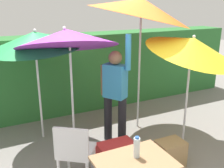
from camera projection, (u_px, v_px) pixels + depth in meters
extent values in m
plane|color=gray|center=(120.00, 154.00, 4.19)|extent=(24.00, 24.00, 0.00)
cube|color=#2D7033|center=(75.00, 72.00, 5.80)|extent=(8.00, 0.70, 1.67)
cylinder|color=silver|center=(72.00, 100.00, 4.13)|extent=(0.04, 0.04, 1.70)
cone|color=purple|center=(67.00, 38.00, 3.83)|extent=(1.55, 1.54, 0.72)
sphere|color=silver|center=(64.00, 28.00, 3.78)|extent=(0.05, 0.05, 0.05)
cylinder|color=silver|center=(139.00, 75.00, 4.81)|extent=(0.04, 0.04, 2.09)
cone|color=#EA5919|center=(141.00, 8.00, 4.48)|extent=(1.87, 1.83, 0.80)
cylinder|color=silver|center=(186.00, 100.00, 4.31)|extent=(0.04, 0.04, 1.56)
cone|color=yellow|center=(192.00, 46.00, 4.06)|extent=(1.50, 1.46, 0.76)
sphere|color=silver|center=(194.00, 37.00, 4.05)|extent=(0.05, 0.05, 0.05)
cylinder|color=silver|center=(40.00, 95.00, 4.49)|extent=(0.04, 0.04, 1.62)
cone|color=green|center=(35.00, 40.00, 4.20)|extent=(1.53, 1.52, 0.44)
sphere|color=silver|center=(35.00, 30.00, 4.14)|extent=(0.05, 0.05, 0.05)
cylinder|color=black|center=(122.00, 121.00, 4.40)|extent=(0.14, 0.14, 0.82)
cylinder|color=black|center=(108.00, 118.00, 4.54)|extent=(0.14, 0.14, 0.82)
cube|color=#338EC6|center=(115.00, 81.00, 4.26)|extent=(0.38, 0.42, 0.56)
sphere|color=#8C6647|center=(115.00, 58.00, 4.14)|extent=(0.22, 0.22, 0.22)
cylinder|color=#338EC6|center=(128.00, 52.00, 4.00)|extent=(0.12, 0.12, 0.56)
cylinder|color=#8C6647|center=(103.00, 80.00, 4.38)|extent=(0.12, 0.12, 0.52)
cylinder|color=silver|center=(94.00, 160.00, 3.66)|extent=(0.04, 0.04, 0.44)
cylinder|color=silver|center=(68.00, 157.00, 3.72)|extent=(0.04, 0.04, 0.44)
cube|color=silver|center=(77.00, 150.00, 3.44)|extent=(0.61, 0.61, 0.05)
cube|color=silver|center=(71.00, 143.00, 3.19)|extent=(0.38, 0.29, 0.40)
cube|color=red|center=(117.00, 156.00, 3.81)|extent=(0.54, 0.36, 0.38)
cube|color=#9E7A4C|center=(170.00, 153.00, 3.85)|extent=(0.40, 0.30, 0.40)
cube|color=#99724C|center=(134.00, 162.00, 2.70)|extent=(0.80, 0.60, 0.03)
cylinder|color=silver|center=(137.00, 148.00, 2.73)|extent=(0.07, 0.07, 0.22)
cylinder|color=#2D60B7|center=(137.00, 138.00, 2.70)|extent=(0.04, 0.04, 0.02)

